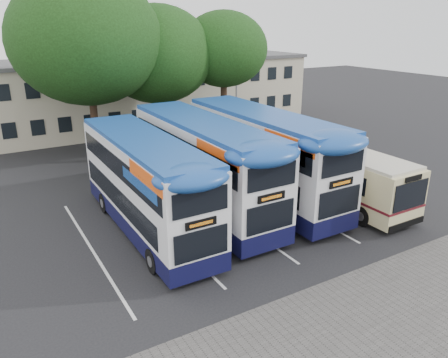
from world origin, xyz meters
name	(u,v)px	position (x,y,z in m)	size (l,w,h in m)	color
ground	(356,238)	(0.00, 0.00, 0.00)	(120.00, 120.00, 0.00)	black
paving_strip	(423,310)	(-2.00, -5.00, 0.01)	(40.00, 6.00, 0.01)	#595654
bay_lines	(230,216)	(-3.75, 5.00, 0.01)	(14.12, 11.00, 0.01)	silver
depot_building	(142,91)	(0.00, 26.99, 3.15)	(32.40, 8.40, 6.20)	beige
lamp_post	(237,74)	(6.00, 19.97, 5.08)	(0.25, 1.05, 9.06)	gray
tree_left	(86,40)	(-6.96, 17.70, 8.22)	(9.90, 9.90, 12.43)	black
tree_mid	(157,55)	(-1.86, 18.38, 7.07)	(8.24, 8.24, 10.58)	black
tree_right	(224,49)	(3.18, 17.36, 7.33)	(6.68, 6.68, 10.19)	black
bus_dd_left	(145,181)	(-7.92, 5.57, 2.50)	(2.64, 10.89, 4.54)	#0E0E34
bus_dd_mid	(203,162)	(-4.54, 6.31, 2.65)	(2.79, 11.52, 4.80)	#0E0E34
bus_dd_right	(262,152)	(-1.06, 6.09, 2.69)	(2.84, 11.69, 4.87)	#0E0E34
bus_single	(331,169)	(2.35, 4.29, 1.70)	(2.57, 10.09, 3.01)	beige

